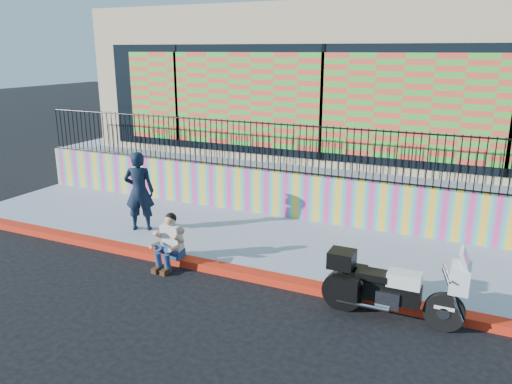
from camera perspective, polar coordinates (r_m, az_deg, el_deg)
The scene contains 10 objects.
ground at distance 9.47m, azimuth -0.90°, elevation -9.78°, with size 90.00×90.00×0.00m, color black.
red_curb at distance 9.44m, azimuth -0.90°, elevation -9.37°, with size 16.00×0.30×0.15m, color red.
sidewalk at distance 10.82m, azimuth 2.94°, elevation -5.97°, with size 16.00×3.00×0.15m, color #969CB4.
mural_wall at distance 12.03m, azimuth 5.86°, elevation -0.60°, with size 16.00×0.20×1.10m, color #DC398B.
metal_fence at distance 11.76m, azimuth 6.02°, elevation 4.78°, with size 15.80×0.04×1.20m, color black, non-canonical shape.
elevated_platform at distance 16.81m, azimuth 11.65°, elevation 3.66°, with size 16.00×10.00×1.25m, color #969CB4.
storefront_building at distance 16.26m, azimuth 11.99°, elevation 12.58°, with size 14.00×8.06×4.00m.
police_motorcycle at distance 8.19m, azimuth 15.06°, elevation -10.29°, with size 2.17×0.72×1.35m.
police_officer at distance 11.49m, azimuth -13.20°, elevation 0.10°, with size 0.66×0.43×1.81m, color black.
seated_man at distance 9.85m, azimuth -10.02°, elevation -6.13°, with size 0.54×0.71×1.06m.
Camera 1 is at (3.74, -7.67, 4.11)m, focal length 35.00 mm.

